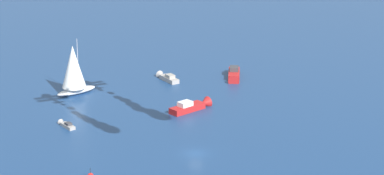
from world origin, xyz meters
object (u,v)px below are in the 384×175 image
at_px(motorboat_outer_ring_a, 234,75).
at_px(motorboat_outer_ring_d, 192,106).
at_px(motorboat_mid_cluster, 167,78).
at_px(sailboat_offshore, 74,69).
at_px(motorboat_ahead, 66,125).

distance_m(motorboat_outer_ring_a, motorboat_outer_ring_d, 26.75).
distance_m(motorboat_mid_cluster, motorboat_outer_ring_d, 23.89).
height_order(sailboat_offshore, motorboat_ahead, sailboat_offshore).
height_order(motorboat_ahead, motorboat_outer_ring_a, motorboat_outer_ring_a).
bearing_deg(motorboat_ahead, motorboat_outer_ring_d, 40.08).
bearing_deg(motorboat_ahead, motorboat_outer_ring_a, 61.43).
xyz_separation_m(motorboat_ahead, motorboat_mid_cluster, (8.77, 38.38, 0.22)).
height_order(motorboat_ahead, motorboat_outer_ring_d, motorboat_outer_ring_d).
bearing_deg(motorboat_outer_ring_a, sailboat_offshore, -143.47).
relative_size(motorboat_ahead, motorboat_mid_cluster, 0.67).
relative_size(sailboat_offshore, motorboat_outer_ring_a, 1.19).
bearing_deg(motorboat_outer_ring_d, motorboat_outer_ring_a, 84.30).
bearing_deg(motorboat_ahead, motorboat_mid_cluster, 77.12).
distance_m(sailboat_offshore, motorboat_mid_cluster, 25.04).
xyz_separation_m(motorboat_ahead, motorboat_outer_ring_a, (24.50, 45.00, 0.44)).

